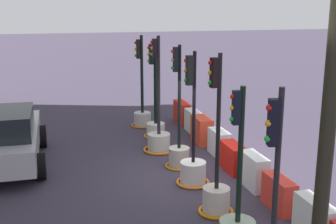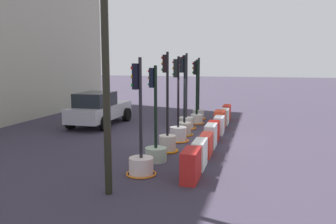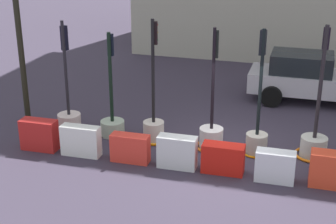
# 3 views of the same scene
# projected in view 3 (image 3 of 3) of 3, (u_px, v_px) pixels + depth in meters

# --- Properties ---
(ground_plane) EXTENTS (120.00, 120.00, 0.00)m
(ground_plane) POSITION_uv_depth(u_px,v_px,m) (231.00, 153.00, 14.12)
(ground_plane) COLOR #362F3E
(traffic_light_0) EXTENTS (0.89, 0.89, 3.37)m
(traffic_light_0) POSITION_uv_depth(u_px,v_px,m) (69.00, 114.00, 15.48)
(traffic_light_0) COLOR beige
(traffic_light_0) RESTS_ON ground_plane
(traffic_light_1) EXTENTS (0.71, 0.71, 3.13)m
(traffic_light_1) POSITION_uv_depth(u_px,v_px,m) (112.00, 118.00, 15.09)
(traffic_light_1) COLOR #A8BAA2
(traffic_light_1) RESTS_ON ground_plane
(traffic_light_2) EXTENTS (0.79, 0.79, 3.58)m
(traffic_light_2) POSITION_uv_depth(u_px,v_px,m) (154.00, 123.00, 14.70)
(traffic_light_2) COLOR beige
(traffic_light_2) RESTS_ON ground_plane
(traffic_light_3) EXTENTS (0.88, 0.88, 3.45)m
(traffic_light_3) POSITION_uv_depth(u_px,v_px,m) (211.00, 131.00, 14.27)
(traffic_light_3) COLOR silver
(traffic_light_3) RESTS_ON ground_plane
(traffic_light_4) EXTENTS (0.79, 0.79, 3.49)m
(traffic_light_4) POSITION_uv_depth(u_px,v_px,m) (257.00, 133.00, 13.93)
(traffic_light_4) COLOR #B1AA9F
(traffic_light_4) RESTS_ON ground_plane
(traffic_light_5) EXTENTS (1.00, 1.00, 3.63)m
(traffic_light_5) POSITION_uv_depth(u_px,v_px,m) (314.00, 140.00, 13.77)
(traffic_light_5) COLOR beige
(traffic_light_5) RESTS_ON ground_plane
(construction_barrier_0) EXTENTS (1.03, 0.44, 0.88)m
(construction_barrier_0) POSITION_uv_depth(u_px,v_px,m) (39.00, 135.00, 14.21)
(construction_barrier_0) COLOR red
(construction_barrier_0) RESTS_ON ground_plane
(construction_barrier_1) EXTENTS (1.08, 0.38, 0.85)m
(construction_barrier_1) POSITION_uv_depth(u_px,v_px,m) (81.00, 141.00, 13.87)
(construction_barrier_1) COLOR white
(construction_barrier_1) RESTS_ON ground_plane
(construction_barrier_2) EXTENTS (1.03, 0.39, 0.77)m
(construction_barrier_2) POSITION_uv_depth(u_px,v_px,m) (130.00, 148.00, 13.52)
(construction_barrier_2) COLOR red
(construction_barrier_2) RESTS_ON ground_plane
(construction_barrier_3) EXTENTS (1.02, 0.40, 0.87)m
(construction_barrier_3) POSITION_uv_depth(u_px,v_px,m) (177.00, 152.00, 13.18)
(construction_barrier_3) COLOR silver
(construction_barrier_3) RESTS_ON ground_plane
(construction_barrier_4) EXTENTS (1.08, 0.46, 0.77)m
(construction_barrier_4) POSITION_uv_depth(u_px,v_px,m) (223.00, 159.00, 12.95)
(construction_barrier_4) COLOR red
(construction_barrier_4) RESTS_ON ground_plane
(construction_barrier_5) EXTENTS (0.97, 0.42, 0.80)m
(construction_barrier_5) POSITION_uv_depth(u_px,v_px,m) (275.00, 166.00, 12.52)
(construction_barrier_5) COLOR silver
(construction_barrier_5) RESTS_ON ground_plane
(construction_barrier_6) EXTENTS (1.02, 0.49, 0.88)m
(construction_barrier_6) POSITION_uv_depth(u_px,v_px,m) (331.00, 170.00, 12.27)
(construction_barrier_6) COLOR red
(construction_barrier_6) RESTS_ON ground_plane
(car_silver_hatchback) EXTENTS (4.55, 2.08, 1.71)m
(car_silver_hatchback) POSITION_uv_depth(u_px,v_px,m) (312.00, 78.00, 17.71)
(car_silver_hatchback) COLOR #B0ADB8
(car_silver_hatchback) RESTS_ON ground_plane
(street_lamp_post) EXTENTS (0.36, 0.36, 5.52)m
(street_lamp_post) POSITION_uv_depth(u_px,v_px,m) (18.00, 22.00, 15.18)
(street_lamp_post) COLOR black
(street_lamp_post) RESTS_ON ground_plane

